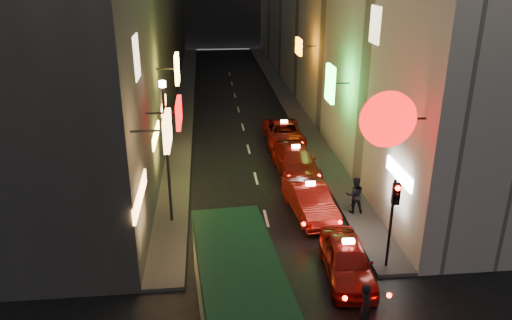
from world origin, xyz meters
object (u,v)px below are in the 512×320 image
object	(u,v)px
traffic_light	(394,206)
lamp_post	(167,144)
taxi_near	(347,257)
minibus	(239,289)
pedestrian_crossing	(366,304)

from	to	relation	value
traffic_light	lamp_post	xyz separation A→B (m)	(-8.20, 4.53, 1.04)
taxi_near	traffic_light	distance (m)	2.49
minibus	lamp_post	bearing A→B (deg)	108.13
lamp_post	taxi_near	bearing A→B (deg)	-35.79
traffic_light	lamp_post	distance (m)	9.42
taxi_near	lamp_post	bearing A→B (deg)	144.21
taxi_near	traffic_light	world-z (taller)	traffic_light
minibus	pedestrian_crossing	world-z (taller)	minibus
minibus	pedestrian_crossing	bearing A→B (deg)	0.04
taxi_near	pedestrian_crossing	distance (m)	2.79
traffic_light	lamp_post	bearing A→B (deg)	151.09
traffic_light	lamp_post	size ratio (longest dim) A/B	0.56
taxi_near	pedestrian_crossing	size ratio (longest dim) A/B	2.87
pedestrian_crossing	minibus	bearing A→B (deg)	97.61
taxi_near	minibus	bearing A→B (deg)	-145.88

